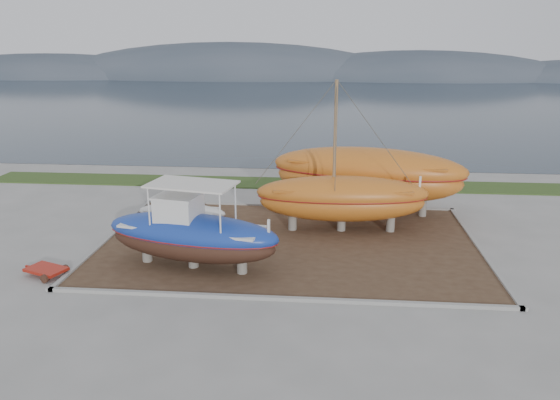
# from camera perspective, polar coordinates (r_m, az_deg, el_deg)

# --- Properties ---
(ground) EXTENTS (140.00, 140.00, 0.00)m
(ground) POSITION_cam_1_polar(r_m,az_deg,el_deg) (23.26, 0.27, -8.11)
(ground) COLOR gray
(ground) RESTS_ON ground
(dirt_patch) EXTENTS (18.00, 12.00, 0.06)m
(dirt_patch) POSITION_cam_1_polar(r_m,az_deg,el_deg) (26.92, 0.98, -4.52)
(dirt_patch) COLOR #422D1E
(dirt_patch) RESTS_ON ground
(curb_frame) EXTENTS (18.60, 12.60, 0.15)m
(curb_frame) POSITION_cam_1_polar(r_m,az_deg,el_deg) (26.91, 0.98, -4.43)
(curb_frame) COLOR gray
(curb_frame) RESTS_ON ground
(grass_strip) EXTENTS (44.00, 3.00, 0.08)m
(grass_strip) POSITION_cam_1_polar(r_m,az_deg,el_deg) (37.86, 2.23, 1.72)
(grass_strip) COLOR #284219
(grass_strip) RESTS_ON ground
(sea) EXTENTS (260.00, 100.00, 0.04)m
(sea) POSITION_cam_1_polar(r_m,az_deg,el_deg) (91.61, 3.99, 10.37)
(sea) COLOR #1A2935
(sea) RESTS_ON ground
(mountain_ridge) EXTENTS (200.00, 36.00, 20.00)m
(mountain_ridge) POSITION_cam_1_polar(r_m,az_deg,el_deg) (146.41, 4.46, 12.64)
(mountain_ridge) COLOR #333D49
(mountain_ridge) RESTS_ON ground
(blue_caique) EXTENTS (8.21, 4.00, 3.80)m
(blue_caique) POSITION_cam_1_polar(r_m,az_deg,el_deg) (23.78, -9.21, -2.69)
(blue_caique) COLOR #183697
(blue_caique) RESTS_ON dirt_patch
(white_dinghy) EXTENTS (4.79, 2.15, 1.40)m
(white_dinghy) POSITION_cam_1_polar(r_m,az_deg,el_deg) (28.72, -10.17, -1.88)
(white_dinghy) COLOR silver
(white_dinghy) RESTS_ON dirt_patch
(orange_sailboat) EXTENTS (8.94, 2.97, 7.73)m
(orange_sailboat) POSITION_cam_1_polar(r_m,az_deg,el_deg) (27.72, 6.65, 4.40)
(orange_sailboat) COLOR #B05C1B
(orange_sailboat) RESTS_ON dirt_patch
(orange_bare_hull) EXTENTS (11.50, 5.45, 3.62)m
(orange_bare_hull) POSITION_cam_1_polar(r_m,az_deg,el_deg) (31.65, 9.08, 1.99)
(orange_bare_hull) COLOR #B05C1B
(orange_bare_hull) RESTS_ON dirt_patch
(red_trailer) EXTENTS (2.76, 2.05, 0.35)m
(red_trailer) POSITION_cam_1_polar(r_m,az_deg,el_deg) (25.39, -23.22, -6.91)
(red_trailer) COLOR #AE2113
(red_trailer) RESTS_ON ground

